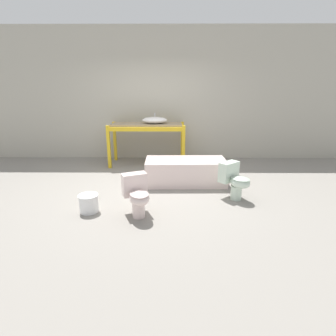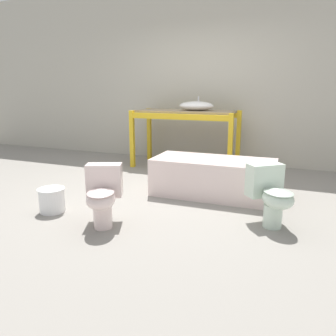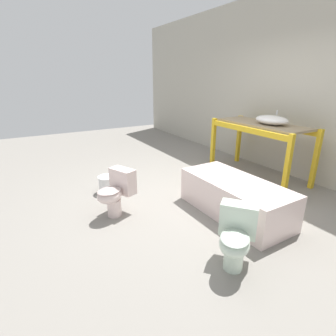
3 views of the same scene
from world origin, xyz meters
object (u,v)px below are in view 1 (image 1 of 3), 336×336
(bathtub_main, at_px, (186,170))
(toilet_far, at_px, (235,179))
(bucket_white, at_px, (89,203))
(sink_basin, at_px, (155,120))
(toilet_near, at_px, (137,194))

(bathtub_main, bearing_deg, toilet_far, -44.31)
(bathtub_main, relative_size, bucket_white, 5.19)
(sink_basin, xyz_separation_m, toilet_far, (1.43, -2.10, -0.72))
(toilet_near, relative_size, toilet_far, 1.00)
(bathtub_main, distance_m, toilet_far, 1.06)
(toilet_near, height_order, bucket_white, toilet_near)
(sink_basin, relative_size, bathtub_main, 0.38)
(bucket_white, bearing_deg, sink_basin, 72.01)
(bathtub_main, distance_m, bucket_white, 1.96)
(toilet_near, xyz_separation_m, toilet_far, (1.54, 0.63, 0.00))
(bathtub_main, relative_size, toilet_near, 2.54)
(sink_basin, distance_m, bathtub_main, 1.72)
(bathtub_main, bearing_deg, toilet_near, -120.36)
(toilet_far, bearing_deg, bathtub_main, 97.43)
(sink_basin, height_order, toilet_far, sink_basin)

